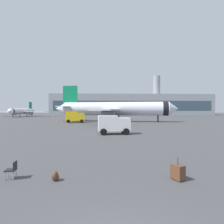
% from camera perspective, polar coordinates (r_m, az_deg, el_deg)
% --- Properties ---
extents(airplane_at_gate, '(35.56, 32.30, 10.50)m').
position_cam_1_polar(airplane_at_gate, '(55.79, 0.65, 0.95)').
color(airplane_at_gate, silver).
rests_on(airplane_at_gate, ground).
extents(airplane_taxiing, '(22.83, 25.33, 7.44)m').
position_cam_1_polar(airplane_taxiing, '(103.83, -24.79, 0.19)').
color(airplane_taxiing, white).
rests_on(airplane_taxiing, ground).
extents(service_truck, '(5.07, 3.11, 2.90)m').
position_cam_1_polar(service_truck, '(51.63, -10.84, -1.33)').
color(service_truck, yellow).
rests_on(service_truck, ground).
extents(cargo_van, '(4.53, 2.60, 2.60)m').
position_cam_1_polar(cargo_van, '(27.24, 0.45, -3.48)').
color(cargo_van, white).
rests_on(cargo_van, ground).
extents(safety_cone_near, '(0.44, 0.44, 0.68)m').
position_cam_1_polar(safety_cone_near, '(43.76, -12.86, -3.37)').
color(safety_cone_near, '#F2590C').
rests_on(safety_cone_near, ground).
extents(safety_cone_mid, '(0.44, 0.44, 0.75)m').
position_cam_1_polar(safety_cone_mid, '(50.46, -15.87, -2.80)').
color(safety_cone_mid, '#F2590C').
rests_on(safety_cone_mid, ground).
extents(safety_cone_far, '(0.44, 0.44, 0.69)m').
position_cam_1_polar(safety_cone_far, '(59.80, -2.82, -2.25)').
color(safety_cone_far, '#F2590C').
rests_on(safety_cone_far, ground).
extents(rolling_suitcase, '(0.63, 0.75, 1.10)m').
position_cam_1_polar(rolling_suitcase, '(10.48, 18.68, -16.28)').
color(rolling_suitcase, brown).
rests_on(rolling_suitcase, ground).
extents(traveller_backpack, '(0.36, 0.40, 0.48)m').
position_cam_1_polar(traveller_backpack, '(10.29, -16.26, -17.53)').
color(traveller_backpack, brown).
rests_on(traveller_backpack, ground).
extents(gate_chair, '(0.52, 0.52, 0.86)m').
position_cam_1_polar(gate_chair, '(11.25, -27.13, -14.56)').
color(gate_chair, black).
rests_on(gate_chair, ground).
extents(terminal_building, '(98.09, 18.48, 24.73)m').
position_cam_1_polar(terminal_building, '(123.82, 5.71, 2.13)').
color(terminal_building, gray).
rests_on(terminal_building, ground).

